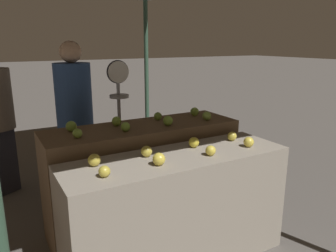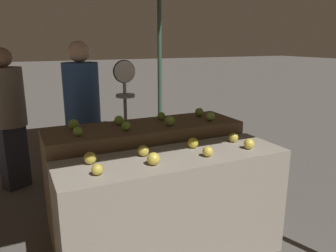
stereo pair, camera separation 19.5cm
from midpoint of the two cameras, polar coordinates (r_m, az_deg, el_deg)
display_counter_front at (r=2.61m, az=3.39°, el=-14.44°), size 1.75×0.55×0.89m
display_counter_back at (r=3.08m, az=-2.03°, el=-8.77°), size 1.75×0.55×0.98m
apple_front_0 at (r=2.11m, az=-9.63°, el=-7.51°), size 0.07×0.07×0.07m
apple_front_1 at (r=2.24m, az=-0.04°, el=-5.76°), size 0.09×0.09×0.09m
apple_front_2 at (r=2.43m, az=9.24°, el=-4.44°), size 0.08×0.08×0.08m
apple_front_3 at (r=2.68m, az=15.98°, el=-3.02°), size 0.08×0.08×0.08m
apple_front_4 at (r=2.30m, az=-11.07°, el=-5.53°), size 0.09×0.09×0.09m
apple_front_5 at (r=2.41m, az=-1.99°, el=-4.36°), size 0.08×0.08×0.08m
apple_front_6 at (r=2.61m, az=6.52°, el=-2.96°), size 0.08×0.08×0.08m
apple_front_7 at (r=2.82m, az=13.29°, el=-1.99°), size 0.08×0.08×0.08m
apple_back_0 at (r=2.64m, az=-13.40°, el=-0.95°), size 0.07×0.07×0.07m
apple_back_1 at (r=2.74m, az=-5.29°, el=-0.02°), size 0.08×0.08×0.08m
apple_back_2 at (r=2.89m, az=2.23°, el=0.91°), size 0.09×0.09×0.09m
apple_back_3 at (r=3.10m, az=9.19°, el=1.63°), size 0.09×0.09×0.09m
apple_back_4 at (r=2.84m, az=-14.23°, el=0.23°), size 0.09×0.09×0.09m
apple_back_5 at (r=2.93m, az=-6.65°, el=0.96°), size 0.09×0.09×0.09m
apple_back_6 at (r=3.10m, az=0.63°, el=1.73°), size 0.08×0.08×0.08m
apple_back_7 at (r=3.28m, az=7.16°, el=2.39°), size 0.09×0.09×0.09m
produce_scale at (r=3.49m, az=-5.86°, el=4.17°), size 0.24×0.20×1.53m
person_vendor_at_scale at (r=3.70m, az=-13.21°, el=2.86°), size 0.41×0.41×1.72m
person_customer_left at (r=4.12m, az=-24.86°, el=2.45°), size 0.52×0.52×1.65m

